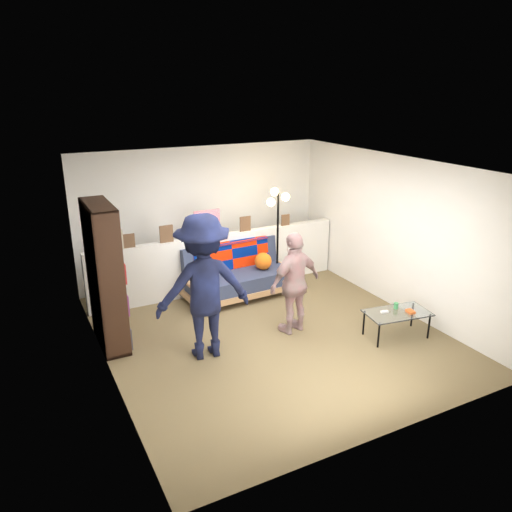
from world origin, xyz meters
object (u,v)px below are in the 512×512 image
(futon_sofa, at_px, (238,275))
(bookshelf, at_px, (105,281))
(coffee_table, at_px, (397,314))
(floor_lamp, at_px, (277,218))
(person_left, at_px, (203,287))
(person_right, at_px, (295,283))

(futon_sofa, height_order, bookshelf, bookshelf)
(coffee_table, xyz_separation_m, floor_lamp, (-0.58, 2.44, 0.88))
(floor_lamp, relative_size, person_left, 0.91)
(person_left, distance_m, person_right, 1.40)
(futon_sofa, distance_m, floor_lamp, 1.18)
(futon_sofa, xyz_separation_m, bookshelf, (-2.27, -0.67, 0.55))
(person_right, bearing_deg, bookshelf, -30.61)
(bookshelf, distance_m, coffee_table, 4.05)
(coffee_table, height_order, floor_lamp, floor_lamp)
(person_left, bearing_deg, floor_lamp, -134.46)
(coffee_table, relative_size, person_left, 0.50)
(floor_lamp, bearing_deg, person_right, -110.98)
(futon_sofa, bearing_deg, coffee_table, -59.77)
(futon_sofa, height_order, floor_lamp, floor_lamp)
(futon_sofa, bearing_deg, floor_lamp, 6.79)
(bookshelf, height_order, person_right, bookshelf)
(futon_sofa, bearing_deg, bookshelf, -163.47)
(coffee_table, relative_size, floor_lamp, 0.55)
(person_left, height_order, person_right, person_left)
(futon_sofa, height_order, person_right, person_right)
(futon_sofa, relative_size, coffee_table, 1.95)
(coffee_table, height_order, person_right, person_right)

